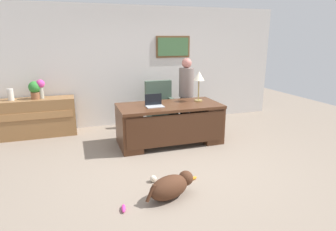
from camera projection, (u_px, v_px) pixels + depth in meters
ground_plane at (177, 164)px, 4.67m from camera, size 12.00×12.00×0.00m
back_wall at (139, 66)px, 6.70m from camera, size 7.00×0.16×2.70m
desk at (170, 122)px, 5.51m from camera, size 1.95×0.93×0.77m
credenza at (36, 118)px, 5.92m from camera, size 1.56×0.50×0.79m
armchair at (160, 108)px, 6.41m from camera, size 0.60×0.59×1.07m
person_standing at (186, 94)px, 6.22m from camera, size 0.32×0.32×1.58m
dog_lying at (171, 186)px, 3.66m from camera, size 0.71×0.47×0.30m
laptop at (154, 103)px, 5.28m from camera, size 0.32×0.22×0.22m
desk_lamp at (199, 78)px, 5.62m from camera, size 0.22×0.22×0.60m
vase_with_flowers at (41, 86)px, 5.80m from camera, size 0.17×0.17×0.39m
vase_empty at (11, 95)px, 5.67m from camera, size 0.11×0.11×0.23m
potted_plant at (35, 89)px, 5.78m from camera, size 0.24×0.24×0.36m
dog_toy_ball at (153, 179)px, 4.08m from camera, size 0.10×0.10×0.10m
dog_toy_bone at (193, 178)px, 4.14m from camera, size 0.15×0.07×0.05m
dog_toy_plush at (123, 208)px, 3.41m from camera, size 0.07×0.17×0.05m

